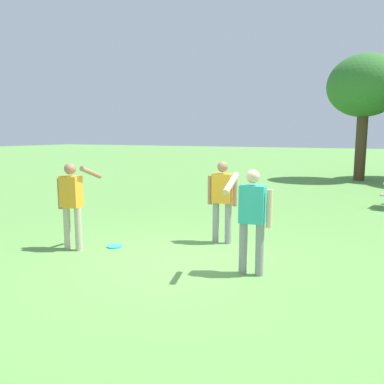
{
  "coord_description": "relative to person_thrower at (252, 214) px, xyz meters",
  "views": [
    {
      "loc": [
        2.94,
        -5.52,
        2.16
      ],
      "look_at": [
        -0.49,
        1.44,
        1.0
      ],
      "focal_mm": 36.09,
      "sensor_mm": 36.0,
      "label": 1
    }
  ],
  "objects": [
    {
      "name": "ground_plane",
      "position": [
        -1.21,
        -0.04,
        -0.96
      ],
      "size": [
        120.0,
        120.0,
        0.0
      ],
      "primitive_type": "plane",
      "color": "#609947"
    },
    {
      "name": "person_thrower",
      "position": [
        0.0,
        0.0,
        0.0
      ],
      "size": [
        0.61,
        0.7,
        1.64
      ],
      "color": "gray",
      "rests_on": "ground"
    },
    {
      "name": "person_catcher",
      "position": [
        -3.41,
        -0.2,
        0.0
      ],
      "size": [
        0.61,
        0.7,
        1.64
      ],
      "color": "#B7AD93",
      "rests_on": "ground"
    },
    {
      "name": "person_bystander",
      "position": [
        -1.07,
        1.46,
        -0.02
      ],
      "size": [
        0.61,
        0.24,
        1.64
      ],
      "color": "gray",
      "rests_on": "ground"
    },
    {
      "name": "frisbee",
      "position": [
        -2.82,
        0.27,
        -0.95
      ],
      "size": [
        0.3,
        0.3,
        0.03
      ],
      "primitive_type": "cylinder",
      "color": "#2D9EDB",
      "rests_on": "ground"
    },
    {
      "name": "tree_tall_left",
      "position": [
        0.79,
        14.25,
        3.35
      ],
      "size": [
        3.35,
        3.35,
        5.81
      ],
      "color": "#4C3823",
      "rests_on": "ground"
    }
  ]
}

